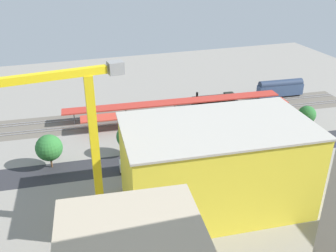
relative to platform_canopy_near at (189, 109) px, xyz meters
name	(u,v)px	position (x,y,z in m)	size (l,w,h in m)	color
ground_plane	(202,145)	(1.28, 13.72, -4.25)	(182.72, 182.72, 0.00)	gray
rail_bed	(176,114)	(1.28, -7.28, -4.25)	(114.20, 13.84, 0.01)	#665E54
street_asphalt	(210,154)	(1.28, 18.95, -4.25)	(114.20, 9.00, 0.01)	#2D2D33
track_rails	(176,113)	(1.28, -7.28, -4.07)	(113.91, 15.67, 0.12)	#9E9EA8
platform_canopy_near	(189,109)	(0.00, 0.00, 0.00)	(61.91, 9.10, 4.46)	#C63D2D
platform_canopy_far	(175,102)	(1.89, -6.98, -0.16)	(67.35, 9.26, 4.32)	#B73328
locomotive	(216,100)	(-13.28, -10.19, -2.50)	(15.78, 3.63, 4.91)	black
passenger_coach	(280,88)	(-37.28, -10.20, -1.02)	(16.33, 4.05, 6.12)	black
parked_car_0	(312,142)	(-26.38, 22.15, -3.51)	(4.58, 1.98, 1.69)	black
parked_car_1	(287,147)	(-18.37, 22.79, -3.48)	(4.68, 2.15, 1.75)	black
parked_car_2	(259,151)	(-10.38, 22.48, -3.54)	(4.72, 2.13, 1.60)	black
parked_car_3	(232,155)	(-3.29, 22.05, -3.48)	(4.92, 2.37, 1.73)	black
construction_building	(216,167)	(8.37, 37.20, 4.37)	(34.86, 19.45, 17.24)	yellow
construction_roof_slab	(218,126)	(8.37, 37.20, 13.19)	(35.46, 20.05, 0.40)	#B7B2A8
tower_crane	(83,140)	(32.77, 36.87, 13.93)	(24.85, 4.63, 30.74)	gray
box_truck_0	(140,164)	(19.67, 20.80, -2.57)	(9.34, 3.41, 3.48)	black
box_truck_1	(154,164)	(16.67, 21.94, -2.60)	(8.88, 3.75, 3.39)	black
street_tree_0	(49,148)	(39.26, 13.22, 0.92)	(6.20, 6.20, 8.28)	brown
street_tree_1	(227,124)	(-5.22, 14.66, 1.18)	(5.97, 5.97, 8.43)	brown
street_tree_2	(263,117)	(-16.54, 13.08, 0.86)	(5.69, 5.69, 7.98)	brown
street_tree_3	(268,116)	(-17.80, 13.56, 1.34)	(5.62, 5.62, 8.42)	brown
street_tree_4	(307,115)	(-29.30, 14.88, 0.72)	(4.99, 4.99, 7.48)	brown
street_tree_5	(128,137)	(20.65, 13.26, 0.95)	(5.90, 5.90, 8.17)	brown
traffic_light	(192,132)	(4.66, 14.54, 0.48)	(0.50, 0.36, 7.22)	#333333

